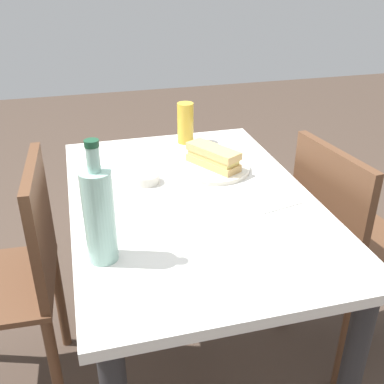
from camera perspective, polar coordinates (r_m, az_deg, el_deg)
ground_plane at (r=1.90m, az=0.00°, el=-21.32°), size 8.00×8.00×0.00m
dining_table at (r=1.48m, az=0.00°, el=-5.19°), size 1.08×0.73×0.76m
chair_far at (r=1.75m, az=18.34°, el=-5.93°), size 0.45×0.45×0.88m
chair_near at (r=1.62m, az=-20.89°, el=-9.38°), size 0.42×0.42×0.88m
plate_near at (r=1.59m, az=2.59°, el=2.99°), size 0.25×0.25×0.01m
baguette_sandwich_near at (r=1.57m, az=2.62°, el=4.36°), size 0.21×0.16×0.07m
knife_near at (r=1.63m, az=3.75°, el=4.05°), size 0.18×0.06×0.01m
water_bottle at (r=1.10m, az=-11.37°, el=-2.69°), size 0.07×0.07×0.31m
beer_glass at (r=1.80m, az=-0.82°, el=8.50°), size 0.06×0.06×0.16m
olive_bowl at (r=1.51m, az=-5.67°, el=1.68°), size 0.09×0.09×0.03m
paper_napkin at (r=1.43m, az=9.50°, el=-0.75°), size 0.17×0.17×0.00m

